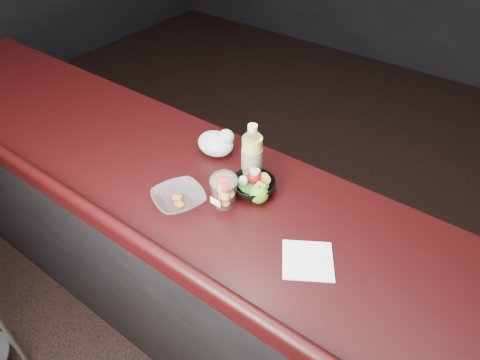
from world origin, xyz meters
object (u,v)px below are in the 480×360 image
at_px(lemonade_bottle, 252,157).
at_px(green_apple, 259,194).
at_px(takeout_bowl, 179,198).
at_px(fruit_cup, 224,189).
at_px(snack_bowl, 253,185).

distance_m(lemonade_bottle, green_apple, 0.15).
bearing_deg(green_apple, takeout_bowl, -141.43).
relative_size(green_apple, takeout_bowl, 0.31).
relative_size(lemonade_bottle, fruit_cup, 1.68).
distance_m(fruit_cup, takeout_bowl, 0.17).
height_order(lemonade_bottle, green_apple, lemonade_bottle).
height_order(lemonade_bottle, snack_bowl, lemonade_bottle).
height_order(fruit_cup, snack_bowl, fruit_cup).
relative_size(green_apple, snack_bowl, 0.38).
relative_size(lemonade_bottle, green_apple, 3.24).
bearing_deg(lemonade_bottle, green_apple, -43.58).
height_order(lemonade_bottle, fruit_cup, lemonade_bottle).
distance_m(fruit_cup, snack_bowl, 0.14).
bearing_deg(lemonade_bottle, snack_bowl, -50.63).
distance_m(snack_bowl, takeout_bowl, 0.28).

